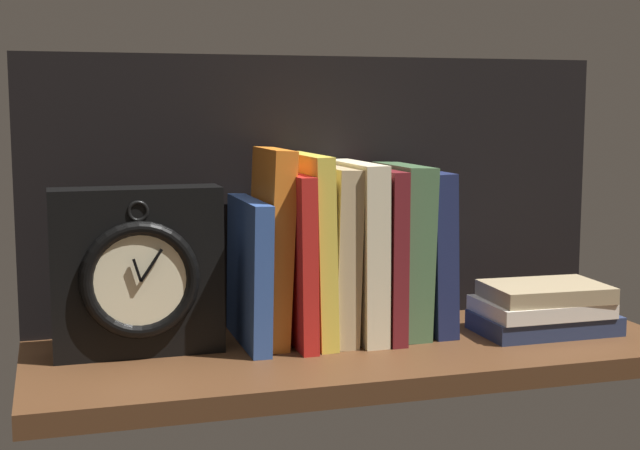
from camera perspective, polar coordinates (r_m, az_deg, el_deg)
The scene contains 13 objects.
ground_plane at distance 109.61cm, azimuth 2.34°, elevation -8.21°, with size 77.67×28.98×2.50cm, color #4C2D19.
back_panel at distance 119.23cm, azimuth 0.20°, elevation 2.22°, with size 77.67×1.20×34.88cm, color black.
book_blue_modern at distance 108.71cm, azimuth -4.52°, elevation -2.96°, with size 2.23×16.03×17.42cm, color #2D4C8E.
book_orange_pandolfini at distance 108.81cm, azimuth -3.12°, elevation -1.34°, with size 2.66×12.11×23.43cm, color orange.
book_red_requiem at distance 109.68cm, azimuth -1.81°, elevation -2.03°, with size 1.89×16.89×20.50cm, color red.
book_yellow_seinlanguage at distance 110.12cm, azimuth -0.64°, elevation -1.41°, with size 2.17×15.56×22.70cm, color gold.
book_tan_shortstories at distance 111.05cm, azimuth 0.77°, elevation -1.74°, with size 2.91×14.50×21.15cm, color tan.
book_cream_twain at distance 112.02cm, azimuth 2.34°, elevation -1.55°, with size 2.94×15.82×21.62cm, color beige.
book_maroon_dawkins at distance 113.00cm, azimuth 3.67°, elevation -1.68°, with size 1.97×16.17×20.82cm, color maroon.
book_green_romantic at distance 114.10cm, azimuth 5.15°, elevation -1.51°, with size 3.71×13.40×21.20cm, color #476B44.
book_navy_bierce at distance 115.53cm, azimuth 6.79°, elevation -1.63°, with size 2.83×12.89×20.36cm, color #192147.
framed_clock at distance 105.32cm, azimuth -11.45°, elevation -2.95°, with size 19.29×7.00×19.29cm.
book_stack_side at distance 118.01cm, azimuth 13.94°, elevation -5.15°, with size 17.21×11.01×6.21cm.
Camera 1 is at (-34.67, -99.65, 28.45)cm, focal length 50.65 mm.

